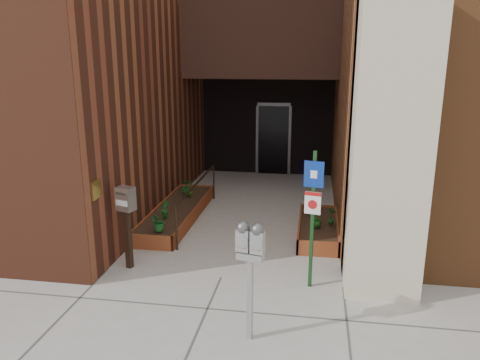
% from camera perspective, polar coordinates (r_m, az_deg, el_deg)
% --- Properties ---
extents(ground, '(80.00, 80.00, 0.00)m').
position_cam_1_polar(ground, '(7.97, -2.36, -11.81)').
color(ground, '#9E9991').
rests_on(ground, ground).
extents(architecture, '(20.00, 14.60, 10.00)m').
position_cam_1_polar(architecture, '(14.02, 2.61, 20.67)').
color(architecture, brown).
rests_on(architecture, ground).
extents(planter_left, '(0.90, 3.60, 0.30)m').
position_cam_1_polar(planter_left, '(10.70, -7.65, -4.01)').
color(planter_left, brown).
rests_on(planter_left, ground).
extents(planter_right, '(0.80, 2.20, 0.30)m').
position_cam_1_polar(planter_right, '(9.80, 9.50, -5.89)').
color(planter_right, brown).
rests_on(planter_right, ground).
extents(handrail, '(0.04, 3.34, 0.90)m').
position_cam_1_polar(handrail, '(10.34, -5.19, -1.05)').
color(handrail, black).
rests_on(handrail, ground).
extents(parking_meter, '(0.37, 0.20, 1.62)m').
position_cam_1_polar(parking_meter, '(5.88, 1.25, -8.50)').
color(parking_meter, '#9B9B9D').
rests_on(parking_meter, ground).
extents(sign_post, '(0.30, 0.10, 2.22)m').
position_cam_1_polar(sign_post, '(7.25, 8.87, -3.12)').
color(sign_post, '#153A18').
rests_on(sign_post, ground).
extents(payment_dropbox, '(0.34, 0.29, 1.46)m').
position_cam_1_polar(payment_dropbox, '(8.16, -13.69, -3.60)').
color(payment_dropbox, black).
rests_on(payment_dropbox, ground).
extents(shrub_left_a, '(0.48, 0.48, 0.38)m').
position_cam_1_polar(shrub_left_a, '(9.20, -9.84, -4.94)').
color(shrub_left_a, '#1C6321').
rests_on(shrub_left_a, planter_left).
extents(shrub_left_b, '(0.24, 0.24, 0.34)m').
position_cam_1_polar(shrub_left_b, '(9.93, -9.19, -3.53)').
color(shrub_left_b, '#19591B').
rests_on(shrub_left_b, planter_left).
extents(shrub_left_c, '(0.26, 0.26, 0.36)m').
position_cam_1_polar(shrub_left_c, '(11.47, -6.55, -0.84)').
color(shrub_left_c, '#19581A').
rests_on(shrub_left_c, planter_left).
extents(shrub_left_d, '(0.24, 0.24, 0.40)m').
position_cam_1_polar(shrub_left_d, '(11.27, -6.14, -1.01)').
color(shrub_left_d, '#275E1A').
rests_on(shrub_left_d, planter_left).
extents(shrub_right_a, '(0.19, 0.19, 0.33)m').
position_cam_1_polar(shrub_right_a, '(9.39, 9.36, -4.68)').
color(shrub_right_a, '#1A5B1B').
rests_on(shrub_right_a, planter_right).
extents(shrub_right_b, '(0.27, 0.27, 0.37)m').
position_cam_1_polar(shrub_right_b, '(9.52, 11.10, -4.34)').
color(shrub_right_b, '#175118').
rests_on(shrub_right_b, planter_right).
extents(shrub_right_c, '(0.35, 0.35, 0.33)m').
position_cam_1_polar(shrub_right_c, '(10.17, 8.43, -3.08)').
color(shrub_right_c, '#275618').
rests_on(shrub_right_c, planter_right).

